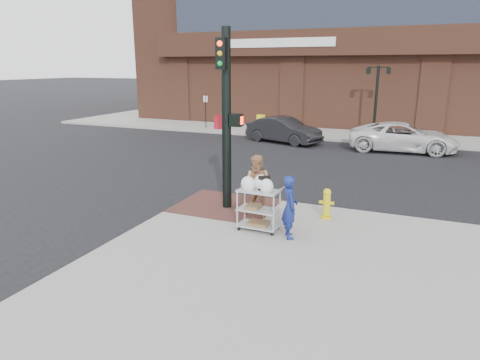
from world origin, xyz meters
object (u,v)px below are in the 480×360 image
at_px(woman_blue, 290,207).
at_px(sedan_dark, 283,130).
at_px(lamp_post, 377,93).
at_px(pedestrian_tan, 258,186).
at_px(traffic_signal_pole, 227,115).
at_px(utility_cart, 259,206).
at_px(fire_hydrant, 327,203).
at_px(minivan_white, 403,137).

bearing_deg(woman_blue, sedan_dark, -9.28).
relative_size(lamp_post, pedestrian_tan, 2.35).
relative_size(lamp_post, sedan_dark, 0.93).
bearing_deg(traffic_signal_pole, utility_cart, -42.11).
bearing_deg(fire_hydrant, sedan_dark, 112.50).
height_order(woman_blue, fire_hydrant, woman_blue).
bearing_deg(minivan_white, fire_hydrant, 169.78).
bearing_deg(traffic_signal_pole, pedestrian_tan, -18.73).
bearing_deg(minivan_white, woman_blue, 168.29).
bearing_deg(lamp_post, minivan_white, -63.22).
bearing_deg(lamp_post, traffic_signal_pole, -99.24).
xyz_separation_m(sedan_dark, fire_hydrant, (4.81, -11.62, -0.13)).
xyz_separation_m(pedestrian_tan, sedan_dark, (-3.05, 12.18, -0.30)).
height_order(pedestrian_tan, fire_hydrant, pedestrian_tan).
xyz_separation_m(minivan_white, utility_cart, (-2.79, -13.05, 0.07)).
xyz_separation_m(traffic_signal_pole, woman_blue, (2.29, -1.46, -1.92)).
distance_m(traffic_signal_pole, pedestrian_tan, 2.15).
bearing_deg(woman_blue, fire_hydrant, -45.41).
relative_size(pedestrian_tan, utility_cart, 1.21).
bearing_deg(utility_cart, sedan_dark, 104.61).
relative_size(traffic_signal_pole, utility_cart, 3.55).
distance_m(lamp_post, woman_blue, 16.78).
distance_m(lamp_post, fire_hydrant, 15.18).
bearing_deg(woman_blue, utility_cart, 52.77).
bearing_deg(sedan_dark, woman_blue, -144.22).
distance_m(pedestrian_tan, utility_cart, 1.04).
bearing_deg(minivan_white, pedestrian_tan, 162.04).
bearing_deg(fire_hydrant, woman_blue, -108.32).
xyz_separation_m(traffic_signal_pole, minivan_white, (4.24, 11.74, -2.12)).
xyz_separation_m(lamp_post, traffic_signal_pole, (-2.48, -15.23, 0.21)).
distance_m(lamp_post, minivan_white, 4.35).
xyz_separation_m(lamp_post, minivan_white, (1.76, -3.49, -1.90)).
height_order(lamp_post, pedestrian_tan, lamp_post).
bearing_deg(utility_cart, pedestrian_tan, 111.51).
xyz_separation_m(minivan_white, fire_hydrant, (-1.40, -11.55, -0.14)).
distance_m(lamp_post, utility_cart, 16.67).
bearing_deg(pedestrian_tan, woman_blue, -37.59).
distance_m(sedan_dark, minivan_white, 6.21).
relative_size(lamp_post, woman_blue, 2.62).
bearing_deg(utility_cart, minivan_white, 77.94).
height_order(sedan_dark, utility_cart, utility_cart).
bearing_deg(woman_blue, traffic_signal_pole, 30.41).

